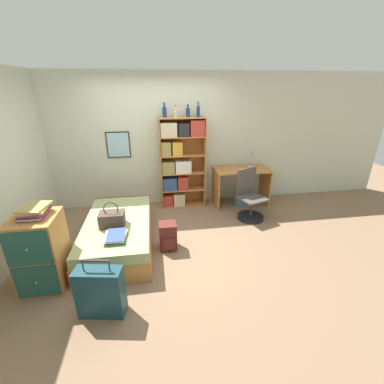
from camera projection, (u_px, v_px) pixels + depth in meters
ground_plane at (164, 241)px, 4.16m from camera, size 14.00×14.00×0.00m
wall_back at (157, 142)px, 5.08m from camera, size 10.00×0.09×2.60m
bed at (119, 232)px, 4.00m from camera, size 0.99×1.85×0.43m
handbag at (112, 219)px, 3.72m from camera, size 0.35×0.25×0.37m
book_stack_on_bed at (116, 237)px, 3.42m from camera, size 0.31×0.38×0.06m
suitcase at (101, 292)px, 2.74m from camera, size 0.52×0.28×0.71m
dresser at (41, 252)px, 3.10m from camera, size 0.51×0.56×0.94m
magazine_pile_on_dresser at (34, 211)px, 2.94m from camera, size 0.33×0.37×0.12m
bookcase at (179, 162)px, 5.07m from camera, size 0.88×0.33×1.79m
bottle_green at (164, 112)px, 4.71m from camera, size 0.08×0.08×0.26m
bottle_brown at (176, 113)px, 4.72m from camera, size 0.07×0.07×0.21m
bottle_clear at (188, 112)px, 4.79m from camera, size 0.08×0.08×0.22m
bottle_blue at (198, 111)px, 4.74m from camera, size 0.06×0.06×0.27m
desk at (241, 180)px, 5.29m from camera, size 1.11×0.60×0.77m
desk_lamp at (253, 153)px, 5.20m from camera, size 0.19×0.14×0.44m
desk_chair at (250, 203)px, 4.80m from camera, size 0.56×0.56×0.93m
backpack at (168, 236)px, 3.90m from camera, size 0.26×0.26×0.43m
waste_bin at (240, 199)px, 5.38m from camera, size 0.27×0.27×0.27m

